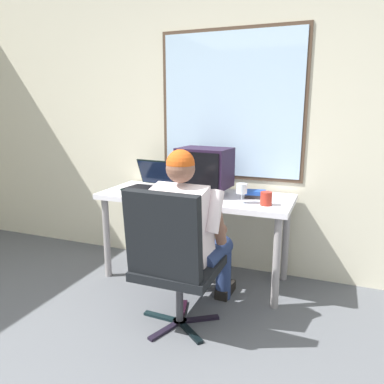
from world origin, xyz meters
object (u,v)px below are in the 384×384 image
crt_monitor (204,168)px  book_stack (256,194)px  office_chair (171,256)px  wine_glass (242,190)px  desk (195,204)px  person_seated (189,231)px  coffee_mug (266,199)px  laptop (150,181)px

crt_monitor → book_stack: crt_monitor is taller
office_chair → wine_glass: (0.28, 0.67, 0.32)m
desk → person_seated: bearing=-73.8°
wine_glass → coffee_mug: wine_glass is taller
office_chair → person_seated: size_ratio=0.82×
crt_monitor → laptop: 0.56m
laptop → wine_glass: (0.90, -0.23, 0.04)m
office_chair → laptop: 1.12m
laptop → book_stack: (0.97, -0.02, -0.03)m
office_chair → crt_monitor: bearing=95.6°
person_seated → wine_glass: bearing=55.6°
laptop → office_chair: bearing=-55.5°
coffee_mug → person_seated: bearing=-138.2°
office_chair → person_seated: bearing=87.8°
book_stack → coffee_mug: bearing=-59.6°
desk → laptop: 0.50m
person_seated → book_stack: 0.72m
desk → person_seated: (0.16, -0.55, -0.04)m
crt_monitor → desk: bearing=-150.3°
desk → wine_glass: 0.50m
person_seated → wine_glass: (0.27, 0.40, 0.24)m
person_seated → crt_monitor: 0.69m
office_chair → book_stack: office_chair is taller
desk → book_stack: book_stack is taller
laptop → book_stack: bearing=-1.2°
desk → crt_monitor: crt_monitor is taller
crt_monitor → coffee_mug: size_ratio=4.48×
person_seated → book_stack: bearing=60.5°
office_chair → person_seated: 0.28m
desk → coffee_mug: size_ratio=15.90×
book_stack → wine_glass: bearing=-108.7°
office_chair → coffee_mug: 0.87m
crt_monitor → book_stack: 0.48m
coffee_mug → desk: bearing=167.3°
desk → wine_glass: wine_glass is taller
desk → book_stack: (0.50, 0.06, 0.12)m
wine_glass → coffee_mug: 0.19m
office_chair → person_seated: person_seated is taller
crt_monitor → wine_glass: (0.37, -0.19, -0.12)m
coffee_mug → laptop: bearing=168.7°
wine_glass → coffee_mug: size_ratio=1.51×
desk → person_seated: size_ratio=1.32×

